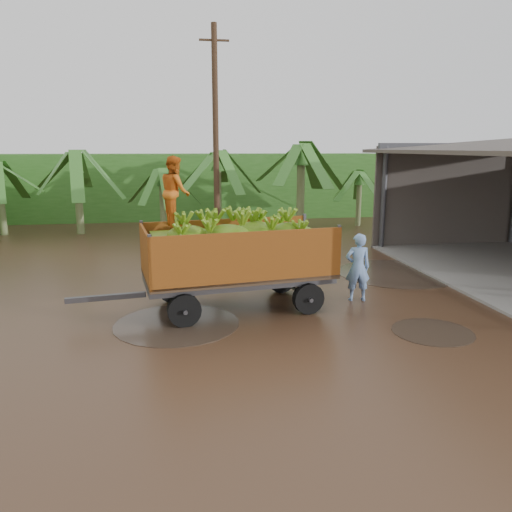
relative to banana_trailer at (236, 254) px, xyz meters
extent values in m
plane|color=black|center=(1.31, 0.86, -1.39)|extent=(100.00, 100.00, 0.00)
cube|color=#383330|center=(12.31, 6.76, 0.61)|extent=(12.00, 0.12, 4.00)
cube|color=#2D661E|center=(-0.69, 16.86, 0.41)|extent=(22.00, 3.00, 3.60)
cube|color=#47474C|center=(-3.08, -0.45, -0.83)|extent=(1.80, 0.37, 0.12)
imported|color=#CD6118|center=(-1.42, 0.06, 1.54)|extent=(0.79, 0.93, 1.66)
imported|color=#7296D0|center=(3.20, 0.11, -0.49)|extent=(0.69, 0.49, 1.79)
cylinder|color=#47301E|center=(0.30, 9.24, 3.00)|extent=(0.24, 0.24, 8.76)
cube|color=#47301E|center=(0.30, 9.24, 6.72)|extent=(1.20, 0.08, 0.08)
camera|label=1|loc=(-1.41, -11.90, 2.55)|focal=35.00mm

